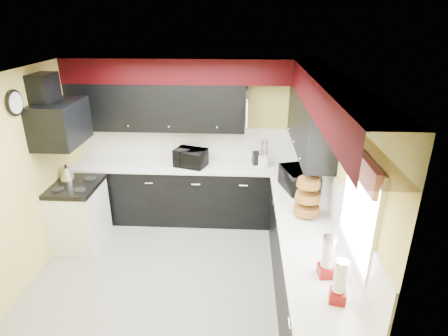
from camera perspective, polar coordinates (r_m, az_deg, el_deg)
name	(u,v)px	position (r m, az deg, el deg)	size (l,w,h in m)	color
ground	(177,279)	(4.91, -7.12, -16.45)	(3.60, 3.60, 0.00)	gray
wall_back	(193,139)	(5.89, -4.72, 4.43)	(3.60, 0.06, 2.50)	#E0C666
wall_right	(335,193)	(4.28, 16.49, -3.70)	(0.06, 3.60, 2.50)	#E0C666
wall_left	(17,185)	(4.91, -29.05, -2.32)	(0.06, 3.60, 2.50)	#E0C666
ceiling	(165,76)	(3.87, -8.94, 13.70)	(3.60, 3.60, 0.06)	white
cab_back	(192,193)	(5.92, -4.85, -3.87)	(3.60, 0.60, 0.90)	black
cab_right	(305,269)	(4.39, 12.21, -14.83)	(0.60, 3.00, 0.90)	black
counter_back	(191,166)	(5.72, -5.01, 0.35)	(3.62, 0.64, 0.04)	white
counter_right	(308,233)	(4.12, 12.75, -9.63)	(0.64, 3.02, 0.04)	white
splash_back	(193,143)	(5.90, -4.71, 3.84)	(3.60, 0.02, 0.50)	white
splash_right	(333,198)	(4.31, 16.27, -4.41)	(0.02, 3.60, 0.50)	white
upper_back	(157,107)	(5.67, -10.21, 9.20)	(2.60, 0.35, 0.70)	black
upper_right	(310,122)	(4.88, 12.98, 6.83)	(0.35, 1.80, 0.70)	black
soffit_back	(189,70)	(5.47, -5.34, 14.58)	(3.60, 0.36, 0.35)	black
soffit_right	(332,99)	(3.73, 16.18, 10.04)	(0.36, 3.24, 0.35)	black
stove	(80,216)	(5.70, -21.13, -6.79)	(0.60, 0.75, 0.86)	white
cooktop	(75,186)	(5.50, -21.79, -2.59)	(0.62, 0.77, 0.06)	black
hood	(60,123)	(5.23, -23.70, 6.30)	(0.50, 0.78, 0.55)	black
hood_duct	(44,90)	(5.20, -25.73, 10.68)	(0.24, 0.40, 0.40)	black
window	(360,209)	(3.38, 19.99, -5.87)	(0.03, 0.86, 0.96)	white
valance	(360,165)	(3.20, 19.99, 0.45)	(0.04, 0.88, 0.20)	red
pan_top	(247,95)	(5.40, 3.48, 11.03)	(0.03, 0.22, 0.40)	black
pan_mid	(246,115)	(5.33, 3.42, 8.12)	(0.03, 0.28, 0.46)	black
pan_low	(246,112)	(5.59, 3.42, 8.48)	(0.03, 0.24, 0.42)	black
cut_board	(247,113)	(5.20, 3.54, 8.31)	(0.03, 0.26, 0.35)	white
baskets	(308,196)	(4.30, 12.61, -4.21)	(0.27, 0.27, 0.50)	brown
clock	(15,103)	(4.83, -29.28, 8.66)	(0.03, 0.30, 0.30)	black
deco_plate	(352,112)	(3.62, 18.93, 8.13)	(0.03, 0.24, 0.24)	white
toaster_oven	(190,158)	(5.62, -5.14, 1.57)	(0.45, 0.38, 0.26)	black
microwave	(298,179)	(4.95, 11.16, -1.67)	(0.51, 0.35, 0.28)	black
utensil_crock	(264,161)	(5.62, 6.11, 1.08)	(0.17, 0.17, 0.18)	silver
knife_block	(256,158)	(5.68, 4.87, 1.46)	(0.09, 0.13, 0.20)	black
kettle	(67,173)	(5.65, -22.85, -0.76)	(0.20, 0.20, 0.18)	#A5A5AA
dispenser_a	(327,258)	(3.44, 15.49, -13.12)	(0.13, 0.13, 0.37)	maroon
dispenser_b	(339,284)	(3.20, 17.14, -16.47)	(0.13, 0.13, 0.35)	#570D0A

